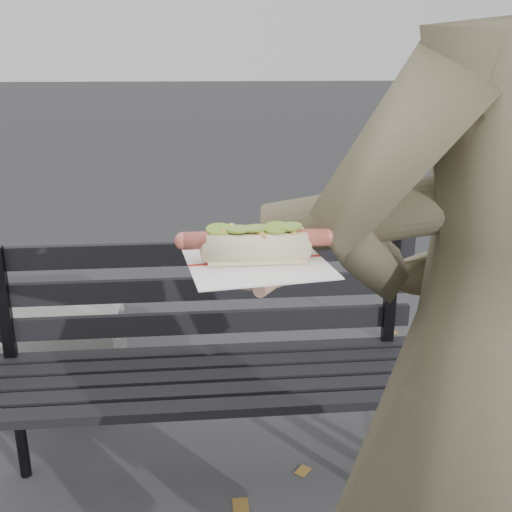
{
  "coord_description": "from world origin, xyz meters",
  "views": [
    {
      "loc": [
        -0.08,
        -0.86,
        1.47
      ],
      "look_at": [
        -0.01,
        -0.07,
        1.2
      ],
      "focal_mm": 42.0,
      "sensor_mm": 36.0,
      "label": 1
    }
  ],
  "objects": [
    {
      "name": "person",
      "position": [
        0.41,
        0.01,
        0.95
      ],
      "size": [
        0.77,
        0.59,
        1.9
      ],
      "primitive_type": "imported",
      "rotation": [
        0.0,
        0.0,
        3.35
      ],
      "color": "brown",
      "rests_on": "ground"
    },
    {
      "name": "park_bench",
      "position": [
        -0.1,
        0.96,
        0.52
      ],
      "size": [
        1.5,
        0.44,
        0.88
      ],
      "color": "black",
      "rests_on": "ground"
    },
    {
      "name": "held_hotdog",
      "position": [
        0.19,
        -0.01,
        1.24
      ],
      "size": [
        0.64,
        0.3,
        0.2
      ],
      "color": "brown"
    }
  ]
}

